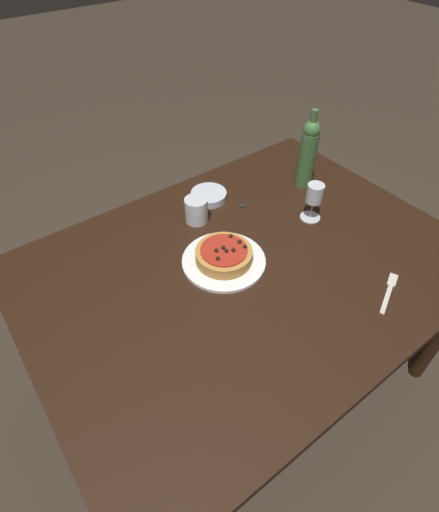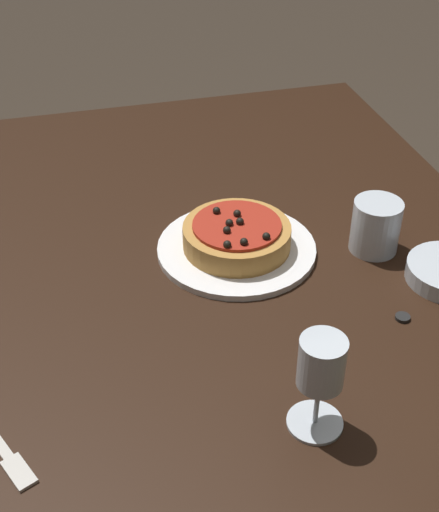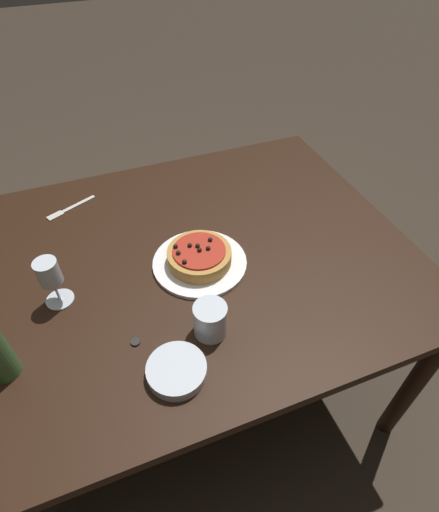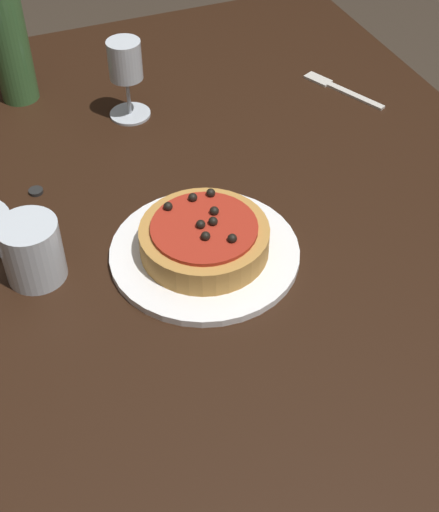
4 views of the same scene
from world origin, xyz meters
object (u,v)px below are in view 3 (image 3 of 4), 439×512
(pizza, at_px, (199,256))
(bottle_cap, at_px, (135,342))
(water_cup, at_px, (210,320))
(wine_glass, at_px, (49,275))
(fork, at_px, (69,209))
(dining_table, at_px, (177,274))
(dinner_plate, at_px, (200,263))
(side_bowl, at_px, (177,370))

(pizza, relative_size, bottle_cap, 8.05)
(water_cup, bearing_deg, wine_glass, -34.81)
(wine_glass, bearing_deg, water_cup, 145.19)
(fork, bearing_deg, dining_table, 103.01)
(dinner_plate, relative_size, wine_glass, 1.90)
(dinner_plate, distance_m, wine_glass, 0.42)
(wine_glass, height_order, fork, wine_glass)
(dinner_plate, bearing_deg, side_bowl, 62.44)
(dining_table, xyz_separation_m, wine_glass, (0.35, 0.04, 0.18))
(fork, xyz_separation_m, bottle_cap, (-0.10, 0.63, 0.00))
(side_bowl, bearing_deg, wine_glass, -54.31)
(pizza, xyz_separation_m, wine_glass, (0.41, -0.01, 0.07))
(pizza, bearing_deg, wine_glass, -0.94)
(fork, bearing_deg, wine_glass, 56.22)
(dining_table, bearing_deg, bottle_cap, 54.64)
(dinner_plate, xyz_separation_m, wine_glass, (0.41, -0.01, 0.10))
(dinner_plate, relative_size, fork, 1.62)
(pizza, relative_size, fork, 1.10)
(pizza, height_order, fork, pizza)
(dining_table, height_order, fork, fork)
(water_cup, relative_size, fork, 0.55)
(side_bowl, bearing_deg, dinner_plate, -117.56)
(pizza, bearing_deg, dining_table, -39.82)
(water_cup, bearing_deg, fork, -66.17)
(side_bowl, xyz_separation_m, fork, (0.17, -0.75, -0.01))
(dinner_plate, relative_size, pizza, 1.48)
(pizza, xyz_separation_m, side_bowl, (0.17, 0.33, -0.02))
(dinner_plate, height_order, side_bowl, side_bowl)
(dinner_plate, relative_size, bottle_cap, 11.93)
(pizza, distance_m, wine_glass, 0.42)
(pizza, bearing_deg, side_bowl, 62.47)
(dinner_plate, height_order, water_cup, water_cup)
(dining_table, xyz_separation_m, dinner_plate, (-0.06, 0.05, 0.08))
(dinner_plate, xyz_separation_m, bottle_cap, (0.25, 0.21, -0.00))
(side_bowl, height_order, fork, side_bowl)
(dining_table, xyz_separation_m, side_bowl, (0.11, 0.38, 0.09))
(pizza, xyz_separation_m, fork, (0.35, -0.42, -0.03))
(wine_glass, relative_size, bottle_cap, 6.29)
(fork, bearing_deg, pizza, 104.86)
(wine_glass, bearing_deg, fork, -99.12)
(dinner_plate, xyz_separation_m, pizza, (0.00, -0.00, 0.03))
(pizza, relative_size, side_bowl, 1.33)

